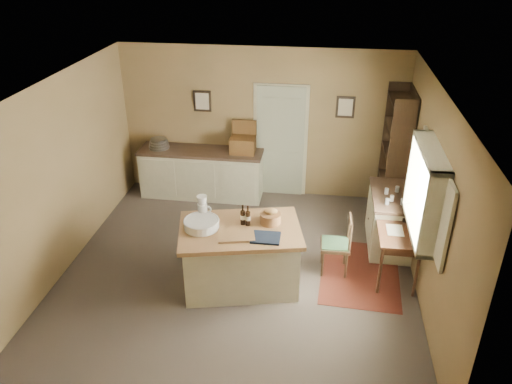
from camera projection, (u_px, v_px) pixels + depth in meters
ground at (239, 269)px, 7.30m from camera, size 5.00×5.00×0.00m
wall_back at (261, 123)px, 8.87m from camera, size 5.00×0.10×2.70m
wall_front at (190, 312)px, 4.48m from camera, size 5.00×0.10×2.70m
wall_left at (62, 175)px, 6.98m from camera, size 0.10×5.00×2.70m
wall_right at (430, 199)px, 6.37m from camera, size 0.10×5.00×2.70m
ceiling at (235, 88)px, 6.05m from camera, size 5.00×5.00×0.00m
door at (280, 140)px, 8.94m from camera, size 0.97×0.06×2.11m
framed_prints at (273, 104)px, 8.65m from camera, size 2.82×0.02×0.38m
window at (429, 192)px, 6.11m from camera, size 0.25×1.99×1.12m
work_island at (240, 255)px, 6.77m from camera, size 1.79×1.36×1.20m
sideboard at (202, 171)px, 9.14m from camera, size 2.24×0.63×1.18m
rug at (360, 273)px, 7.20m from camera, size 1.18×1.65×0.01m
writing_desk at (398, 236)px, 6.84m from camera, size 0.55×0.90×0.82m
desk_chair at (335, 245)px, 7.07m from camera, size 0.42×0.42×0.88m
right_cabinet at (390, 220)px, 7.65m from camera, size 0.63×1.14×0.99m
shelving_unit at (398, 155)px, 8.26m from camera, size 0.37×0.99×2.19m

